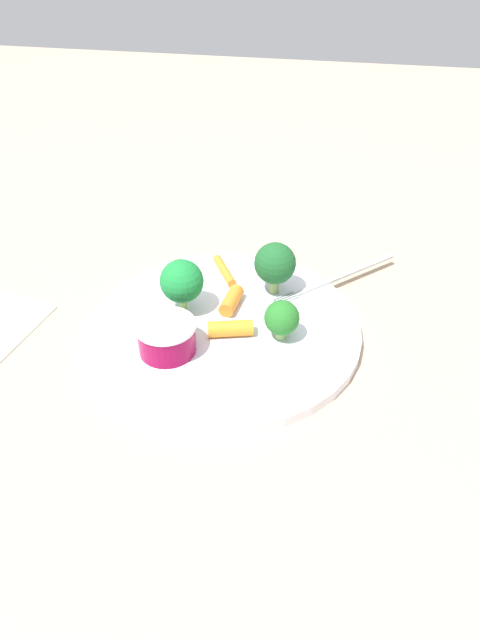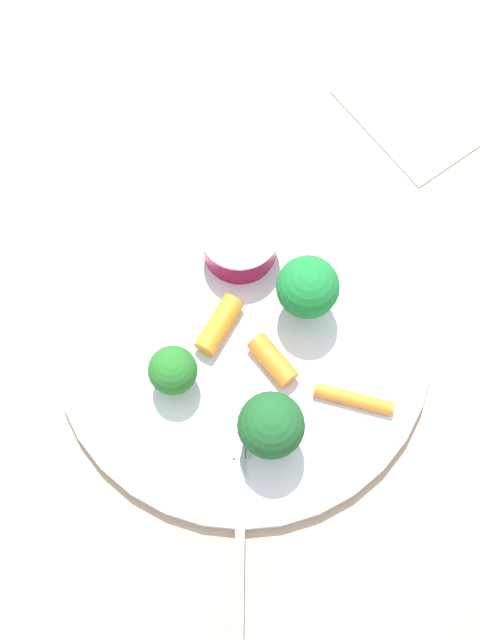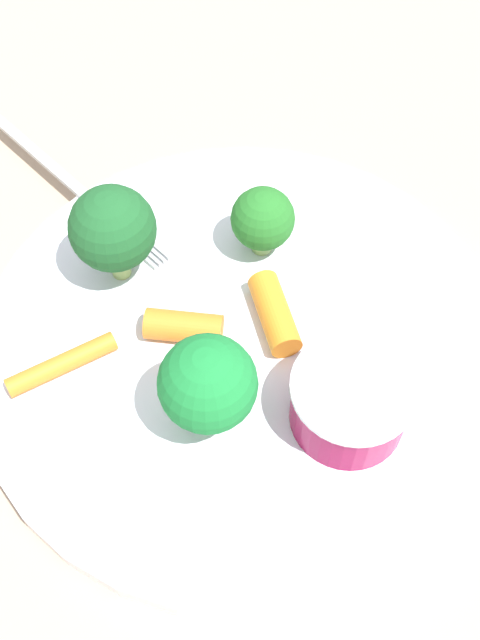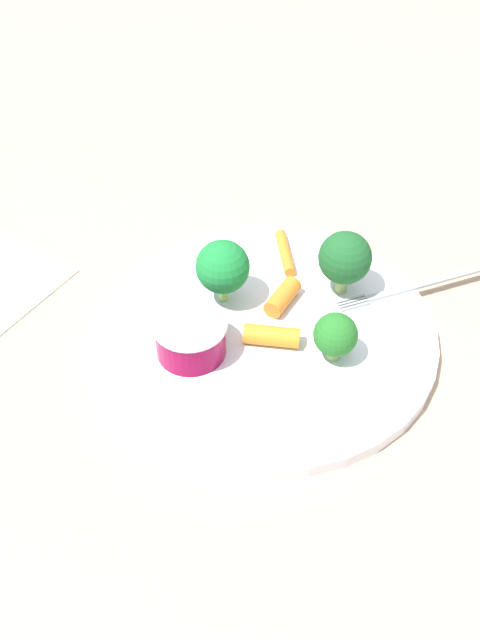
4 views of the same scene
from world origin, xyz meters
name	(u,v)px [view 4 (image 4 of 4)]	position (x,y,z in m)	size (l,w,h in m)	color
ground_plane	(268,337)	(0.00, 0.00, 0.00)	(2.40, 2.40, 0.00)	tan
plate	(269,332)	(0.00, 0.00, 0.01)	(0.29, 0.29, 0.01)	white
sauce_cup	(191,337)	(-0.05, -0.05, 0.03)	(0.06, 0.06, 0.03)	maroon
broccoli_floret_0	(223,267)	(-0.05, 0.02, 0.05)	(0.05, 0.05, 0.06)	#87C65D
broccoli_floret_1	(335,335)	(0.06, -0.01, 0.04)	(0.04, 0.04, 0.04)	#86AC63
broccoli_floret_2	(345,258)	(0.04, 0.07, 0.05)	(0.05, 0.05, 0.06)	#8CAA5E
carrot_stick_0	(278,296)	(0.00, 0.03, 0.02)	(0.02, 0.02, 0.04)	orange
carrot_stick_1	(272,336)	(0.01, -0.02, 0.02)	(0.02, 0.02, 0.05)	orange
carrot_stick_2	(285,252)	(-0.02, 0.09, 0.02)	(0.01, 0.01, 0.06)	orange
fork	(425,284)	(0.11, 0.11, 0.01)	(0.14, 0.13, 0.00)	#ADB2B4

